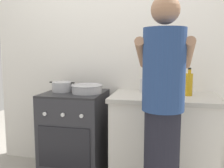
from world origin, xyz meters
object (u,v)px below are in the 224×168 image
object	(u,v)px
stove_range	(75,135)
oil_bottle	(189,84)
mixing_bowl	(87,88)
utensil_crock	(145,83)
person	(163,115)
pot	(62,87)
spice_bottle	(173,93)

from	to	relation	value
stove_range	oil_bottle	world-z (taller)	oil_bottle
mixing_bowl	oil_bottle	bearing A→B (deg)	3.72
utensil_crock	person	world-z (taller)	person
mixing_bowl	oil_bottle	world-z (taller)	oil_bottle
pot	person	size ratio (longest dim) A/B	0.16
pot	utensil_crock	distance (m)	0.86
mixing_bowl	utensil_crock	distance (m)	0.59
oil_bottle	person	bearing A→B (deg)	-109.44
stove_range	utensil_crock	size ratio (longest dim) A/B	2.86
utensil_crock	oil_bottle	bearing A→B (deg)	-15.15
pot	oil_bottle	world-z (taller)	oil_bottle
stove_range	person	distance (m)	1.16
utensil_crock	person	distance (m)	0.79
oil_bottle	spice_bottle	bearing A→B (deg)	-143.96
pot	mixing_bowl	distance (m)	0.28
mixing_bowl	person	size ratio (longest dim) A/B	0.18
utensil_crock	mixing_bowl	bearing A→B (deg)	-162.32
pot	stove_range	bearing A→B (deg)	-5.51
stove_range	pot	bearing A→B (deg)	174.49
spice_bottle	oil_bottle	bearing A→B (deg)	36.04
mixing_bowl	utensil_crock	world-z (taller)	utensil_crock
stove_range	pot	xyz separation A→B (m)	(-0.14, 0.01, 0.50)
spice_bottle	person	world-z (taller)	person
spice_bottle	oil_bottle	size ratio (longest dim) A/B	0.30
spice_bottle	person	xyz separation A→B (m)	(-0.08, -0.53, -0.08)
stove_range	utensil_crock	distance (m)	0.90
utensil_crock	person	bearing A→B (deg)	-75.26
oil_bottle	utensil_crock	bearing A→B (deg)	164.85
spice_bottle	oil_bottle	world-z (taller)	oil_bottle
oil_bottle	stove_range	bearing A→B (deg)	-177.83
pot	spice_bottle	distance (m)	1.12
mixing_bowl	spice_bottle	xyz separation A→B (m)	(0.84, -0.05, -0.01)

